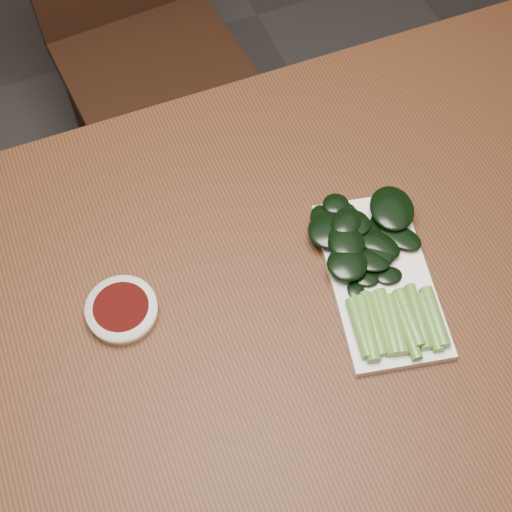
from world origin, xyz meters
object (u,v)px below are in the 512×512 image
at_px(table, 246,321).
at_px(gai_lan, 371,262).
at_px(chair_far, 140,31).
at_px(serving_plate, 380,279).
at_px(sauce_bowl, 122,310).

relative_size(table, gai_lan, 4.77).
relative_size(chair_far, serving_plate, 2.98).
distance_m(table, serving_plate, 0.21).
height_order(table, gai_lan, gai_lan).
bearing_deg(serving_plate, chair_far, 97.58).
bearing_deg(chair_far, table, -99.72).
height_order(table, sauce_bowl, sauce_bowl).
xyz_separation_m(chair_far, sauce_bowl, (-0.24, -0.82, 0.28)).
bearing_deg(sauce_bowl, serving_plate, -13.67).
bearing_deg(table, sauce_bowl, 165.47).
xyz_separation_m(table, chair_far, (0.07, 0.87, -0.19)).
bearing_deg(sauce_bowl, gai_lan, -10.69).
bearing_deg(sauce_bowl, chair_far, 73.78).
bearing_deg(table, serving_plate, -12.91).
bearing_deg(table, chair_far, 85.30).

